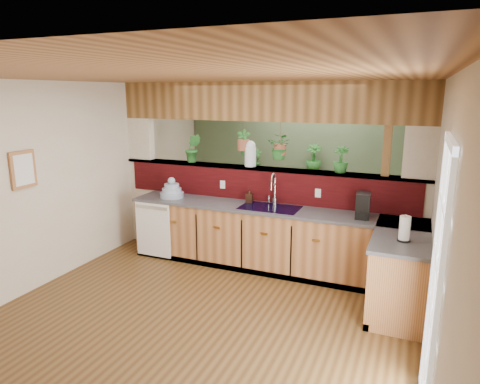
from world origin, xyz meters
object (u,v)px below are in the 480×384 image
at_px(faucet, 274,188).
at_px(shelving_console, 285,197).
at_px(glass_jar, 250,154).
at_px(soap_dispenser, 249,195).
at_px(paper_towel, 405,229).
at_px(coffee_maker, 363,206).
at_px(dish_stack, 172,191).

relative_size(faucet, shelving_console, 0.30).
xyz_separation_m(faucet, glass_jar, (-0.44, 0.22, 0.43)).
bearing_deg(glass_jar, faucet, -26.51).
bearing_deg(glass_jar, soap_dispenser, -71.82).
bearing_deg(paper_towel, glass_jar, 153.20).
bearing_deg(faucet, coffee_maker, -7.53).
distance_m(faucet, dish_stack, 1.58).
bearing_deg(glass_jar, coffee_maker, -12.86).
distance_m(dish_stack, glass_jar, 1.32).
distance_m(coffee_maker, glass_jar, 1.80).
bearing_deg(faucet, glass_jar, 153.49).
relative_size(dish_stack, soap_dispenser, 1.74).
relative_size(faucet, paper_towel, 1.59).
height_order(soap_dispenser, glass_jar, glass_jar).
distance_m(soap_dispenser, glass_jar, 0.62).
xyz_separation_m(dish_stack, shelving_console, (1.10, 2.29, -0.50)).
distance_m(soap_dispenser, shelving_console, 2.18).
bearing_deg(soap_dispenser, dish_stack, -171.65).
bearing_deg(dish_stack, paper_towel, -12.25).
bearing_deg(coffee_maker, soap_dispenser, 169.90).
height_order(faucet, dish_stack, faucet).
xyz_separation_m(faucet, shelving_console, (-0.46, 2.12, -0.65)).
relative_size(soap_dispenser, shelving_console, 0.13).
bearing_deg(soap_dispenser, coffee_maker, -5.88).
distance_m(glass_jar, shelving_console, 2.19).
xyz_separation_m(coffee_maker, glass_jar, (-1.68, 0.38, 0.53)).
xyz_separation_m(faucet, dish_stack, (-1.56, -0.17, -0.16)).
relative_size(coffee_maker, glass_jar, 0.85).
xyz_separation_m(soap_dispenser, glass_jar, (-0.07, 0.22, 0.58)).
bearing_deg(dish_stack, coffee_maker, 0.18).
distance_m(coffee_maker, shelving_console, 2.90).
relative_size(paper_towel, glass_jar, 0.78).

